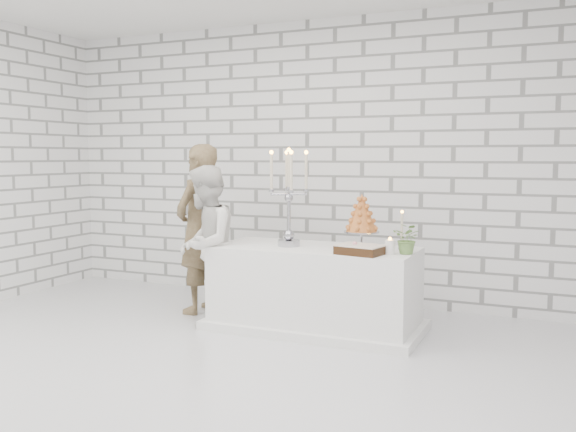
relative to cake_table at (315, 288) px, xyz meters
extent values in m
cube|color=silver|center=(-0.54, -1.36, -0.38)|extent=(6.00, 5.00, 0.01)
cube|color=white|center=(-0.54, 1.14, 1.12)|extent=(6.00, 0.01, 3.00)
cube|color=white|center=(0.00, 0.00, 0.00)|extent=(1.80, 0.80, 0.75)
imported|color=brown|center=(-1.29, 0.15, 0.46)|extent=(0.44, 0.64, 1.68)
imported|color=white|center=(-1.01, -0.20, 0.36)|extent=(0.74, 0.84, 1.48)
cube|color=black|center=(0.49, -0.24, 0.42)|extent=(0.41, 0.32, 0.08)
cylinder|color=white|center=(0.72, -0.14, 0.44)|extent=(0.09, 0.09, 0.12)
cylinder|color=beige|center=(0.75, 0.16, 0.54)|extent=(0.07, 0.07, 0.32)
imported|color=#40642E|center=(0.85, -0.06, 0.50)|extent=(0.27, 0.24, 0.26)
camera|label=1|loc=(1.99, -5.15, 1.18)|focal=38.91mm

